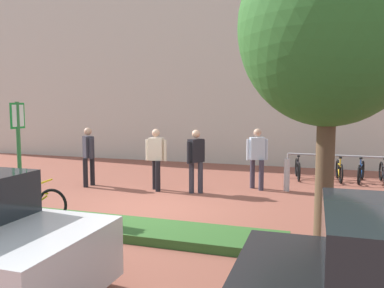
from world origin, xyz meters
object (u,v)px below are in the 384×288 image
at_px(bike_at_sign, 30,202).
at_px(tree_sidewalk, 330,27).
at_px(person_shirt_white, 257,155).
at_px(person_suited_navy, 88,153).
at_px(parking_sign_post, 19,144).
at_px(bike_rack_cluster, 339,170).
at_px(person_shirt_blue, 156,155).
at_px(person_suited_dark, 196,157).
at_px(bollard_steel, 287,175).

bearing_deg(bike_at_sign, tree_sidewalk, -3.06).
bearing_deg(bike_at_sign, person_shirt_white, 47.23).
height_order(person_shirt_white, person_suited_navy, same).
xyz_separation_m(parking_sign_post, bike_rack_cluster, (6.37, 6.62, -1.25)).
distance_m(tree_sidewalk, person_shirt_blue, 6.30).
bearing_deg(tree_sidewalk, parking_sign_post, 179.01).
bearing_deg(person_suited_dark, person_suited_navy, -178.20).
bearing_deg(bike_rack_cluster, person_shirt_white, -138.18).
xyz_separation_m(bike_at_sign, person_shirt_blue, (1.42, 3.37, 0.63)).
relative_size(parking_sign_post, bollard_steel, 2.72).
xyz_separation_m(tree_sidewalk, person_suited_dark, (-3.26, 3.69, -2.56)).
distance_m(bike_rack_cluster, person_suited_dark, 4.86).
bearing_deg(person_suited_navy, bollard_steel, 11.54).
relative_size(bike_at_sign, person_suited_dark, 0.97).
bearing_deg(tree_sidewalk, person_shirt_white, 110.75).
bearing_deg(bike_rack_cluster, bollard_steel, -125.63).
relative_size(person_suited_dark, person_shirt_white, 1.00).
xyz_separation_m(parking_sign_post, person_shirt_white, (4.11, 4.60, -0.62)).
relative_size(person_shirt_white, person_shirt_blue, 1.00).
bearing_deg(bike_rack_cluster, person_shirt_blue, -148.16).
relative_size(person_suited_dark, person_shirt_blue, 1.00).
distance_m(bike_rack_cluster, person_suited_navy, 7.70).
bearing_deg(bike_rack_cluster, bike_at_sign, -134.59).
bearing_deg(bollard_steel, person_shirt_white, -178.59).
distance_m(tree_sidewalk, parking_sign_post, 6.20).
bearing_deg(parking_sign_post, person_suited_dark, 53.77).
xyz_separation_m(parking_sign_post, person_shirt_blue, (1.47, 3.58, -0.62)).
bearing_deg(person_shirt_blue, person_suited_dark, 0.32).
bearing_deg(person_shirt_white, bike_rack_cluster, 41.82).
bearing_deg(bike_rack_cluster, tree_sidewalk, -94.08).
bearing_deg(bike_at_sign, person_shirt_blue, 67.15).
height_order(person_shirt_white, person_shirt_blue, same).
distance_m(bike_at_sign, bollard_steel, 6.58).
height_order(parking_sign_post, person_shirt_blue, parking_sign_post).
xyz_separation_m(tree_sidewalk, person_shirt_white, (-1.78, 4.70, -2.56)).
bearing_deg(parking_sign_post, bike_at_sign, 77.09).
height_order(bollard_steel, person_suited_navy, person_suited_navy).
xyz_separation_m(person_suited_dark, person_shirt_blue, (-1.16, -0.01, 0.00)).
bearing_deg(person_shirt_white, person_shirt_blue, -158.86).
xyz_separation_m(bike_at_sign, person_shirt_white, (4.06, 4.39, 0.63)).
height_order(bike_rack_cluster, person_suited_navy, person_suited_navy).
bearing_deg(person_suited_dark, tree_sidewalk, -48.49).
xyz_separation_m(bike_rack_cluster, person_shirt_white, (-2.26, -2.02, 0.64)).
distance_m(parking_sign_post, person_shirt_white, 6.20).
height_order(bike_at_sign, person_shirt_blue, person_shirt_blue).
xyz_separation_m(bike_at_sign, bollard_steel, (4.88, 4.41, 0.10)).
bearing_deg(tree_sidewalk, bollard_steel, 101.44).
bearing_deg(bollard_steel, bike_at_sign, -137.94).
bearing_deg(tree_sidewalk, bike_rack_cluster, 85.92).
relative_size(bike_at_sign, bollard_steel, 1.86).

